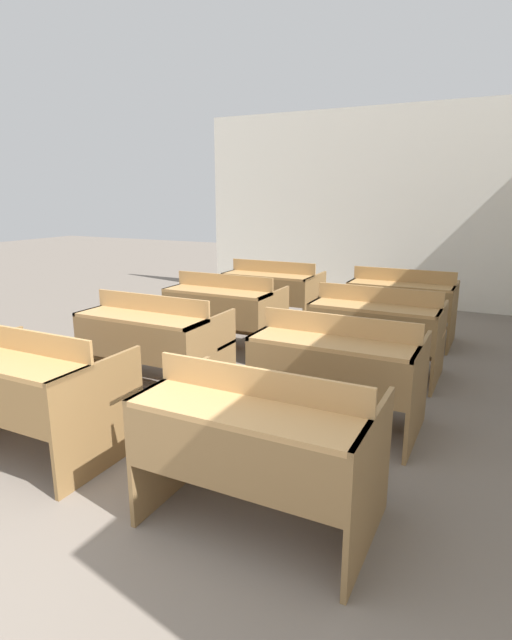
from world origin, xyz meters
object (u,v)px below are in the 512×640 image
(bench_front_right, at_px, (259,441))
(bench_third_left, at_px, (225,310))
(bench_front_left, at_px, (30,387))
(bench_second_left, at_px, (154,339))
(bench_third_right, at_px, (377,328))
(bench_second_right, at_px, (338,367))
(bench_back_right, at_px, (402,302))
(bench_back_left, at_px, (273,291))

(bench_front_right, relative_size, bench_third_left, 1.00)
(bench_front_left, height_order, bench_second_left, same)
(bench_second_left, height_order, bench_third_left, same)
(bench_second_left, relative_size, bench_third_right, 1.00)
(bench_front_right, xyz_separation_m, bench_third_left, (-1.68, 2.55, 0.00))
(bench_second_left, relative_size, bench_second_right, 1.00)
(bench_front_right, distance_m, bench_second_left, 2.10)
(bench_second_left, xyz_separation_m, bench_second_right, (1.69, 0.01, 0.00))
(bench_second_right, relative_size, bench_third_left, 1.00)
(bench_third_right, distance_m, bench_back_right, 1.30)
(bench_second_left, distance_m, bench_back_left, 2.53)
(bench_second_left, distance_m, bench_third_right, 2.10)
(bench_front_left, relative_size, bench_second_right, 1.00)
(bench_second_right, height_order, bench_back_right, same)
(bench_back_left, bearing_deg, bench_back_right, 1.10)
(bench_third_left, height_order, bench_back_right, same)
(bench_third_left, xyz_separation_m, bench_back_right, (1.68, 1.28, 0.00))
(bench_front_left, distance_m, bench_front_right, 1.69)
(bench_front_left, distance_m, bench_back_left, 3.81)
(bench_third_right, bearing_deg, bench_back_left, 142.93)
(bench_third_left, bearing_deg, bench_front_right, -56.58)
(bench_front_right, distance_m, bench_third_left, 3.05)
(bench_third_right, relative_size, bench_back_left, 1.00)
(bench_front_left, bearing_deg, bench_second_left, 88.91)
(bench_third_right, xyz_separation_m, bench_back_left, (-1.68, 1.27, 0.00))
(bench_front_left, height_order, bench_second_right, same)
(bench_back_left, bearing_deg, bench_front_left, -90.34)
(bench_front_right, bearing_deg, bench_second_right, 89.22)
(bench_front_left, relative_size, bench_back_right, 1.00)
(bench_front_right, distance_m, bench_third_right, 2.53)
(bench_front_left, xyz_separation_m, bench_back_left, (0.02, 3.81, 0.00))
(bench_second_right, height_order, bench_third_right, same)
(bench_back_left, distance_m, bench_back_right, 1.67)
(bench_second_right, distance_m, bench_back_right, 2.55)
(bench_front_left, bearing_deg, bench_second_right, 37.06)
(bench_back_right, bearing_deg, bench_front_right, -89.95)
(bench_back_right, bearing_deg, bench_second_right, -89.54)
(bench_back_right, bearing_deg, bench_back_left, -178.90)
(bench_third_left, bearing_deg, bench_second_right, -36.75)
(bench_front_right, bearing_deg, bench_back_left, 113.74)
(bench_second_left, xyz_separation_m, bench_back_right, (1.67, 2.56, 0.00))
(bench_back_left, bearing_deg, bench_second_left, -89.95)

